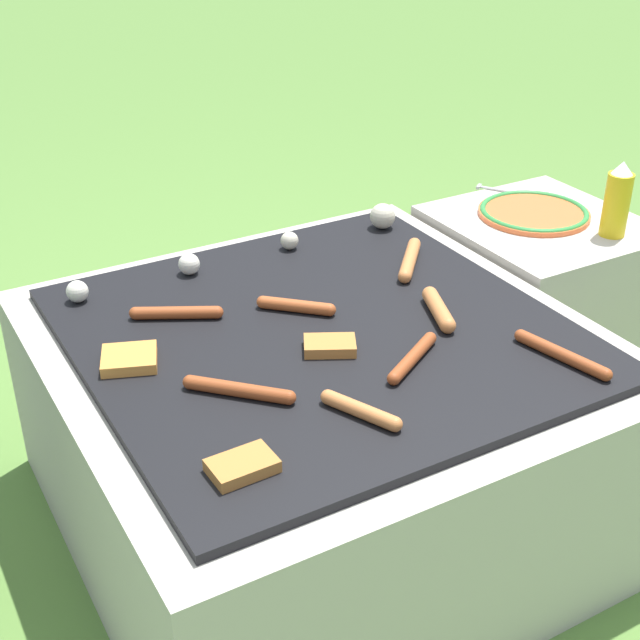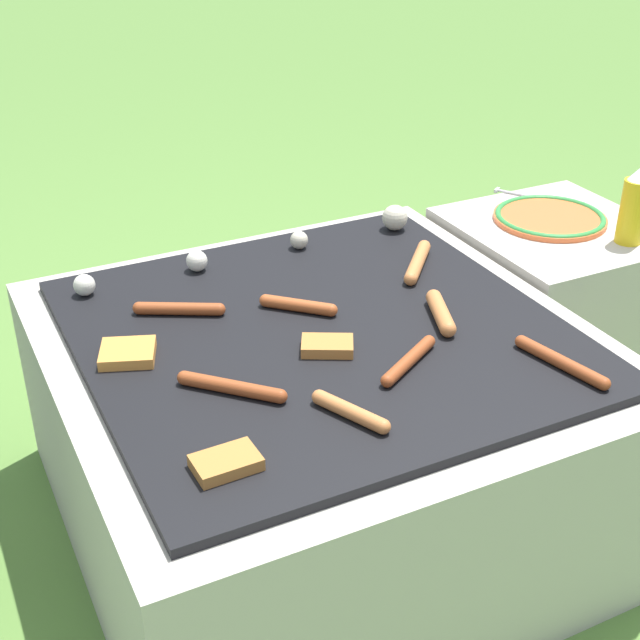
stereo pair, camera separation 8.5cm
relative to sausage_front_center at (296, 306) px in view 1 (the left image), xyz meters
name	(u,v)px [view 1 (the left image)]	position (x,y,z in m)	size (l,w,h in m)	color
ground_plane	(320,514)	(0.01, -0.08, -0.47)	(14.00, 14.00, 0.00)	#567F38
grill	(320,428)	(0.01, -0.08, -0.24)	(0.99, 0.99, 0.46)	#B2AA9E
side_ledge	(533,304)	(0.73, 0.11, -0.24)	(0.44, 0.47, 0.46)	#B2AA9E
sausage_back_center	(413,358)	(0.09, -0.27, 0.00)	(0.16, 0.10, 0.02)	#93421E
sausage_back_left	(439,309)	(0.23, -0.15, 0.00)	(0.08, 0.15, 0.03)	#C6753D
sausage_mid_right	(176,313)	(-0.21, 0.09, 0.00)	(0.16, 0.10, 0.02)	#93421E
sausage_front_right	(410,260)	(0.31, 0.06, 0.00)	(0.14, 0.15, 0.03)	#C6753D
sausage_front_center	(296,306)	(0.00, 0.00, 0.00)	(0.12, 0.12, 0.03)	#A34C23
sausage_mid_left	(239,390)	(-0.22, -0.21, 0.00)	(0.15, 0.15, 0.02)	#93421E
sausage_back_right	(562,354)	(0.32, -0.39, 0.00)	(0.06, 0.20, 0.02)	#93421E
sausage_front_left	(361,410)	(-0.08, -0.36, 0.00)	(0.08, 0.14, 0.02)	#C6753D
bread_slice_right	(330,346)	(-0.02, -0.16, 0.00)	(0.11, 0.10, 0.02)	#B27033
bread_slice_left	(129,359)	(-0.35, -0.02, 0.00)	(0.12, 0.12, 0.02)	#D18438
bread_slice_center	(242,466)	(-0.30, -0.39, 0.00)	(0.10, 0.07, 0.02)	#B27033
mushroom_row	(280,242)	(0.10, 0.26, 0.01)	(0.78, 0.06, 0.06)	silver
plate_colorful	(534,212)	(0.73, 0.14, 0.00)	(0.27, 0.27, 0.02)	orange
condiment_bottle	(617,201)	(0.81, -0.04, 0.07)	(0.06, 0.06, 0.18)	gold
fork_utensil	(512,192)	(0.79, 0.28, -0.01)	(0.13, 0.18, 0.01)	silver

